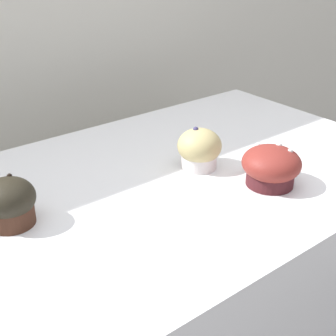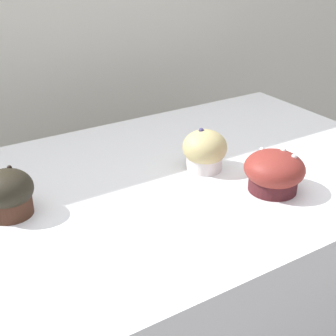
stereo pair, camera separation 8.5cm
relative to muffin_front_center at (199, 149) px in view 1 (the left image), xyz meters
name	(u,v)px [view 1 (the left image)]	position (x,y,z in m)	size (l,w,h in m)	color
wall_back	(45,97)	(-0.06, 0.61, -0.04)	(3.20, 0.10, 1.80)	beige
muffin_front_center	(199,149)	(0.00, 0.00, 0.00)	(0.09, 0.09, 0.09)	silver
muffin_back_left	(271,166)	(0.06, -0.14, 0.00)	(0.11, 0.11, 0.08)	#471A1E
muffin_back_right	(9,202)	(-0.38, 0.03, 0.00)	(0.09, 0.09, 0.08)	#44271A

